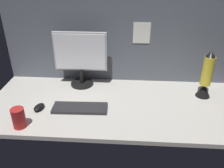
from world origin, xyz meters
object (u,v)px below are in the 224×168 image
at_px(keyboard, 80,108).
at_px(mug_red_plastic, 19,118).
at_px(mouse, 39,107).
at_px(monitor, 80,57).
at_px(lava_lamp, 206,78).

xyz_separation_m(keyboard, mug_red_plastic, (-0.33, -0.21, 0.05)).
distance_m(keyboard, mug_red_plastic, 0.39).
xyz_separation_m(mouse, mug_red_plastic, (-0.05, -0.19, 0.05)).
relative_size(keyboard, mouse, 3.85).
bearing_deg(monitor, mouse, -121.02).
relative_size(mouse, mug_red_plastic, 0.75).
xyz_separation_m(monitor, mug_red_plastic, (-0.28, -0.57, -0.17)).
relative_size(monitor, mug_red_plastic, 3.37).
height_order(keyboard, mouse, mouse).
distance_m(mouse, lava_lamp, 1.19).
distance_m(mouse, mug_red_plastic, 0.20).
bearing_deg(keyboard, mouse, -177.89).
bearing_deg(mug_red_plastic, monitor, 63.77).
distance_m(monitor, mouse, 0.49).
relative_size(mouse, lava_lamp, 0.27).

